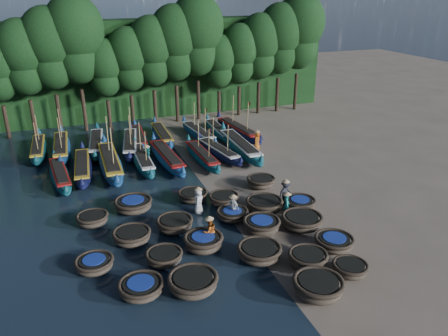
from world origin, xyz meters
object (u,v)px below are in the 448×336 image
object	(u,v)px
long_boat_1	(60,175)
long_boat_10	(61,148)
coracle_4	(350,268)
coracle_12	(203,242)
long_boat_13	(139,138)
fisherman_3	(285,192)
coracle_24	(261,182)
long_boat_15	(198,133)
fisherman_0	(198,200)
coracle_14	(302,221)
fisherman_4	(233,206)
coracle_8	(308,258)
coracle_16	(175,224)
coracle_13	(262,225)
long_boat_7	(218,151)
fisherman_1	(287,204)
fisherman_2	(209,230)
coracle_21	(133,204)
long_boat_11	(97,144)
long_boat_14	(162,135)
long_boat_4	(142,160)
coracle_18	(264,204)
long_boat_17	(238,130)
long_boat_3	(110,163)
long_boat_6	(202,156)
coracle_23	(224,199)
coracle_3	(318,286)
coracle_19	(300,203)
coracle_6	(193,282)
coracle_7	(259,252)
long_boat_12	(130,144)
long_boat_5	(167,158)
coracle_17	(232,214)
long_boat_16	(218,131)
fisherman_5	(147,155)
coracle_5	(141,287)
coracle_20	(93,219)
coracle_22	(193,195)
coracle_9	(334,242)
fisherman_6	(257,140)
coracle_15	(132,236)
long_boat_8	(240,147)
long_boat_2	(83,167)
coracle_10	(94,264)

from	to	relation	value
long_boat_1	long_boat_10	distance (m)	5.91
coracle_4	coracle_12	size ratio (longest dim) A/B	0.74
long_boat_13	fisherman_3	distance (m)	16.62
coracle_24	long_boat_15	bearing A→B (deg)	94.48
fisherman_0	fisherman_3	world-z (taller)	fisherman_0
coracle_14	coracle_24	bearing A→B (deg)	88.76
coracle_24	fisherman_4	xyz separation A→B (m)	(-3.46, -3.45, 0.40)
coracle_8	coracle_16	bearing A→B (deg)	133.66
coracle_4	fisherman_3	xyz separation A→B (m)	(0.52, 7.72, 0.51)
coracle_13	long_boat_7	distance (m)	12.19
fisherman_1	fisherman_2	xyz separation A→B (m)	(-5.34, -1.29, -0.03)
coracle_21	long_boat_13	xyz separation A→B (m)	(2.63, 12.72, 0.04)
long_boat_11	long_boat_14	xyz separation A→B (m)	(5.83, 0.48, -0.03)
long_boat_1	long_boat_11	bearing A→B (deg)	57.35
long_boat_4	long_boat_10	size ratio (longest dim) A/B	0.91
coracle_18	long_boat_17	world-z (taller)	long_boat_17
long_boat_3	long_boat_6	world-z (taller)	long_boat_3
long_boat_7	fisherman_4	world-z (taller)	long_boat_7
long_boat_14	coracle_23	bearing A→B (deg)	-84.86
coracle_18	coracle_21	size ratio (longest dim) A/B	0.97
coracle_3	coracle_19	bearing A→B (deg)	66.00
coracle_18	fisherman_0	size ratio (longest dim) A/B	1.48
coracle_6	long_boat_17	bearing A→B (deg)	62.72
coracle_7	long_boat_12	bearing A→B (deg)	100.78
long_boat_10	long_boat_5	bearing A→B (deg)	-32.69
coracle_17	coracle_23	distance (m)	2.06
long_boat_16	fisherman_5	distance (m)	9.14
coracle_5	coracle_19	size ratio (longest dim) A/B	1.10
long_boat_10	coracle_20	bearing A→B (deg)	-82.15
coracle_19	long_boat_12	distance (m)	16.73
coracle_16	coracle_22	world-z (taller)	coracle_16
coracle_9	coracle_24	bearing A→B (deg)	92.55
coracle_22	fisherman_3	distance (m)	6.01
fisherman_4	long_boat_10	bearing A→B (deg)	-173.72
long_boat_10	fisherman_6	xyz separation A→B (m)	(15.79, -4.73, 0.33)
coracle_15	long_boat_7	xyz separation A→B (m)	(8.86, 10.71, 0.07)
coracle_14	long_boat_1	distance (m)	17.56
coracle_15	long_boat_1	distance (m)	10.58
coracle_22	fisherman_5	size ratio (longest dim) A/B	1.15
coracle_3	fisherman_2	size ratio (longest dim) A/B	1.56
long_boat_12	coracle_19	bearing A→B (deg)	-50.76
coracle_12	coracle_14	xyz separation A→B (m)	(6.07, 0.19, -0.03)
long_boat_8	long_boat_10	world-z (taller)	long_boat_10
long_boat_2	coracle_10	bearing A→B (deg)	-87.50
coracle_17	coracle_19	xyz separation A→B (m)	(4.47, -0.25, 0.05)
coracle_3	coracle_4	size ratio (longest dim) A/B	1.65
coracle_13	coracle_10	bearing A→B (deg)	-176.63
long_boat_7	long_boat_15	distance (m)	5.14
coracle_20	fisherman_6	distance (m)	16.67
coracle_4	long_boat_12	size ratio (longest dim) A/B	0.22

